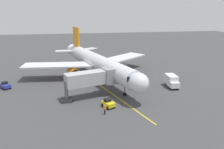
{
  "coord_description": "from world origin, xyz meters",
  "views": [
    {
      "loc": [
        6.06,
        54.83,
        16.45
      ],
      "look_at": [
        -2.52,
        9.16,
        3.0
      ],
      "focal_mm": 36.04,
      "sensor_mm": 36.0,
      "label": 1
    }
  ],
  "objects_px": {
    "ground_crew_loader": "(135,83)",
    "tug_portside": "(5,86)",
    "ground_crew_marshaller": "(105,109)",
    "safety_cone_nose_right": "(168,78)",
    "box_truck_rear_apron": "(172,81)",
    "jet_bridge": "(94,78)",
    "ground_crew_wing_walker": "(124,68)",
    "safety_cone_nose_left": "(175,86)",
    "airplane": "(97,62)",
    "tug_starboard_side": "(108,103)",
    "baggage_cart_near_nose": "(124,65)"
  },
  "relations": [
    {
      "from": "ground_crew_loader",
      "to": "tug_portside",
      "type": "distance_m",
      "value": 28.04
    },
    {
      "from": "ground_crew_marshaller",
      "to": "safety_cone_nose_right",
      "type": "relative_size",
      "value": 3.11
    },
    {
      "from": "ground_crew_loader",
      "to": "box_truck_rear_apron",
      "type": "relative_size",
      "value": 0.36
    },
    {
      "from": "jet_bridge",
      "to": "ground_crew_wing_walker",
      "type": "relative_size",
      "value": 6.68
    },
    {
      "from": "tug_portside",
      "to": "safety_cone_nose_left",
      "type": "bearing_deg",
      "value": 170.9
    },
    {
      "from": "ground_crew_marshaller",
      "to": "safety_cone_nose_left",
      "type": "relative_size",
      "value": 3.11
    },
    {
      "from": "airplane",
      "to": "tug_portside",
      "type": "height_order",
      "value": "airplane"
    },
    {
      "from": "tug_portside",
      "to": "tug_starboard_side",
      "type": "xyz_separation_m",
      "value": [
        -20.21,
        13.57,
        0.0
      ]
    },
    {
      "from": "tug_portside",
      "to": "box_truck_rear_apron",
      "type": "bearing_deg",
      "value": 171.11
    },
    {
      "from": "ground_crew_loader",
      "to": "tug_starboard_side",
      "type": "distance_m",
      "value": 12.02
    },
    {
      "from": "ground_crew_wing_walker",
      "to": "ground_crew_loader",
      "type": "relative_size",
      "value": 1.0
    },
    {
      "from": "ground_crew_loader",
      "to": "baggage_cart_near_nose",
      "type": "distance_m",
      "value": 17.35
    },
    {
      "from": "ground_crew_wing_walker",
      "to": "safety_cone_nose_left",
      "type": "relative_size",
      "value": 3.11
    },
    {
      "from": "jet_bridge",
      "to": "ground_crew_loader",
      "type": "bearing_deg",
      "value": -157.51
    },
    {
      "from": "airplane",
      "to": "ground_crew_wing_walker",
      "type": "xyz_separation_m",
      "value": [
        -8.27,
        -4.94,
        -3.12
      ]
    },
    {
      "from": "tug_portside",
      "to": "safety_cone_nose_right",
      "type": "height_order",
      "value": "tug_portside"
    },
    {
      "from": "airplane",
      "to": "ground_crew_loader",
      "type": "relative_size",
      "value": 23.12
    },
    {
      "from": "ground_crew_loader",
      "to": "ground_crew_wing_walker",
      "type": "bearing_deg",
      "value": -93.92
    },
    {
      "from": "ground_crew_marshaller",
      "to": "box_truck_rear_apron",
      "type": "distance_m",
      "value": 19.72
    },
    {
      "from": "airplane",
      "to": "ground_crew_marshaller",
      "type": "xyz_separation_m",
      "value": [
        1.2,
        20.57,
        -3.12
      ]
    },
    {
      "from": "box_truck_rear_apron",
      "to": "safety_cone_nose_left",
      "type": "bearing_deg",
      "value": 160.98
    },
    {
      "from": "baggage_cart_near_nose",
      "to": "tug_starboard_side",
      "type": "distance_m",
      "value": 28.21
    },
    {
      "from": "airplane",
      "to": "ground_crew_wing_walker",
      "type": "distance_m",
      "value": 10.12
    },
    {
      "from": "ground_crew_marshaller",
      "to": "safety_cone_nose_left",
      "type": "height_order",
      "value": "ground_crew_marshaller"
    },
    {
      "from": "ground_crew_marshaller",
      "to": "box_truck_rear_apron",
      "type": "height_order",
      "value": "box_truck_rear_apron"
    },
    {
      "from": "ground_crew_loader",
      "to": "box_truck_rear_apron",
      "type": "xyz_separation_m",
      "value": [
        -8.02,
        1.4,
        0.5
      ]
    },
    {
      "from": "ground_crew_loader",
      "to": "tug_portside",
      "type": "xyz_separation_m",
      "value": [
        27.73,
        -4.2,
        -0.18
      ]
    },
    {
      "from": "airplane",
      "to": "box_truck_rear_apron",
      "type": "height_order",
      "value": "airplane"
    },
    {
      "from": "airplane",
      "to": "safety_cone_nose_left",
      "type": "xyz_separation_m",
      "value": [
        -16.06,
        10.13,
        -3.73
      ]
    },
    {
      "from": "ground_crew_marshaller",
      "to": "tug_starboard_side",
      "type": "distance_m",
      "value": 2.9
    },
    {
      "from": "jet_bridge",
      "to": "tug_starboard_side",
      "type": "bearing_deg",
      "value": 107.78
    },
    {
      "from": "tug_starboard_side",
      "to": "safety_cone_nose_right",
      "type": "distance_m",
      "value": 21.84
    },
    {
      "from": "ground_crew_loader",
      "to": "airplane",
      "type": "bearing_deg",
      "value": -49.15
    },
    {
      "from": "airplane",
      "to": "safety_cone_nose_right",
      "type": "bearing_deg",
      "value": 165.34
    },
    {
      "from": "box_truck_rear_apron",
      "to": "tug_starboard_side",
      "type": "bearing_deg",
      "value": 27.19
    },
    {
      "from": "jet_bridge",
      "to": "safety_cone_nose_left",
      "type": "bearing_deg",
      "value": -173.01
    },
    {
      "from": "jet_bridge",
      "to": "ground_crew_wing_walker",
      "type": "bearing_deg",
      "value": -120.57
    },
    {
      "from": "baggage_cart_near_nose",
      "to": "box_truck_rear_apron",
      "type": "height_order",
      "value": "box_truck_rear_apron"
    },
    {
      "from": "ground_crew_loader",
      "to": "tug_starboard_side",
      "type": "xyz_separation_m",
      "value": [
        7.51,
        9.38,
        -0.18
      ]
    },
    {
      "from": "airplane",
      "to": "baggage_cart_near_nose",
      "type": "xyz_separation_m",
      "value": [
        -9.1,
        -8.77,
        -3.35
      ]
    },
    {
      "from": "ground_crew_wing_walker",
      "to": "ground_crew_loader",
      "type": "distance_m",
      "value": 13.47
    },
    {
      "from": "ground_crew_wing_walker",
      "to": "baggage_cart_near_nose",
      "type": "xyz_separation_m",
      "value": [
        -0.84,
        -3.82,
        -0.23
      ]
    },
    {
      "from": "baggage_cart_near_nose",
      "to": "box_truck_rear_apron",
      "type": "bearing_deg",
      "value": 108.54
    },
    {
      "from": "jet_bridge",
      "to": "tug_portside",
      "type": "height_order",
      "value": "jet_bridge"
    },
    {
      "from": "airplane",
      "to": "baggage_cart_near_nose",
      "type": "bearing_deg",
      "value": -136.08
    },
    {
      "from": "tug_portside",
      "to": "airplane",
      "type": "bearing_deg",
      "value": -168.09
    },
    {
      "from": "airplane",
      "to": "jet_bridge",
      "type": "height_order",
      "value": "airplane"
    },
    {
      "from": "jet_bridge",
      "to": "tug_portside",
      "type": "distance_m",
      "value": 20.35
    },
    {
      "from": "jet_bridge",
      "to": "ground_crew_loader",
      "type": "height_order",
      "value": "jet_bridge"
    },
    {
      "from": "ground_crew_marshaller",
      "to": "ground_crew_wing_walker",
      "type": "bearing_deg",
      "value": -110.36
    }
  ]
}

